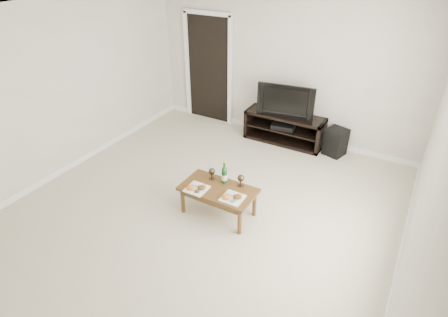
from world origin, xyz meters
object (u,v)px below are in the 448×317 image
at_px(media_console, 284,128).
at_px(subwoofer, 336,142).
at_px(television, 287,99).
at_px(coffee_table, 218,201).

relative_size(media_console, subwoofer, 3.01).
height_order(television, subwoofer, television).
bearing_deg(coffee_table, subwoofer, 68.82).
xyz_separation_m(media_console, subwoofer, (0.95, 0.01, -0.04)).
height_order(media_console, television, television).
height_order(media_console, subwoofer, media_console).
relative_size(subwoofer, coffee_table, 0.48).
bearing_deg(media_console, coffee_table, -89.70).
xyz_separation_m(media_console, coffee_table, (0.01, -2.40, -0.07)).
distance_m(television, subwoofer, 1.12).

